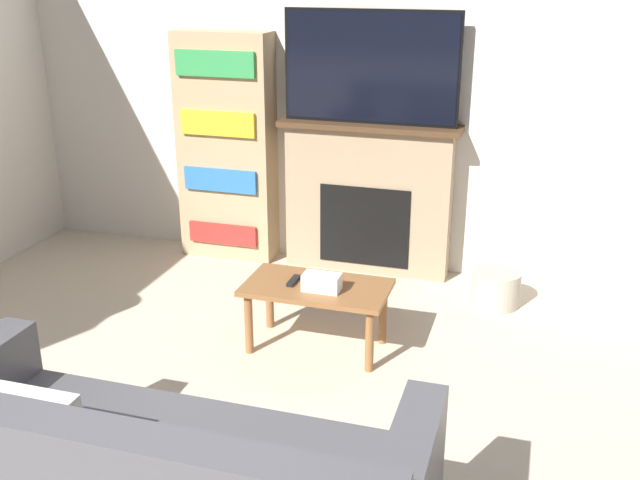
% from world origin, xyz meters
% --- Properties ---
extents(wall_back, '(6.85, 0.06, 2.70)m').
position_xyz_m(wall_back, '(0.00, 4.05, 1.35)').
color(wall_back, silver).
rests_on(wall_back, ground_plane).
extents(fireplace, '(1.33, 0.28, 1.13)m').
position_xyz_m(fireplace, '(-0.15, 3.91, 0.57)').
color(fireplace, tan).
rests_on(fireplace, ground_plane).
extents(tv, '(1.26, 0.03, 0.79)m').
position_xyz_m(tv, '(-0.15, 3.89, 1.53)').
color(tv, black).
rests_on(tv, fireplace).
extents(coffee_table, '(0.86, 0.48, 0.42)m').
position_xyz_m(coffee_table, '(-0.14, 2.59, 0.35)').
color(coffee_table, brown).
rests_on(coffee_table, ground_plane).
extents(tissue_box, '(0.22, 0.12, 0.10)m').
position_xyz_m(tissue_box, '(-0.09, 2.53, 0.47)').
color(tissue_box, white).
rests_on(tissue_box, coffee_table).
extents(remote_control, '(0.04, 0.15, 0.02)m').
position_xyz_m(remote_control, '(-0.29, 2.59, 0.43)').
color(remote_control, black).
rests_on(remote_control, coffee_table).
extents(bookshelf, '(0.74, 0.29, 1.75)m').
position_xyz_m(bookshelf, '(-1.27, 3.88, 0.87)').
color(bookshelf, tan).
rests_on(bookshelf, ground_plane).
extents(storage_basket, '(0.33, 0.33, 0.24)m').
position_xyz_m(storage_basket, '(0.85, 3.54, 0.12)').
color(storage_basket, '#BCB29E').
rests_on(storage_basket, ground_plane).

